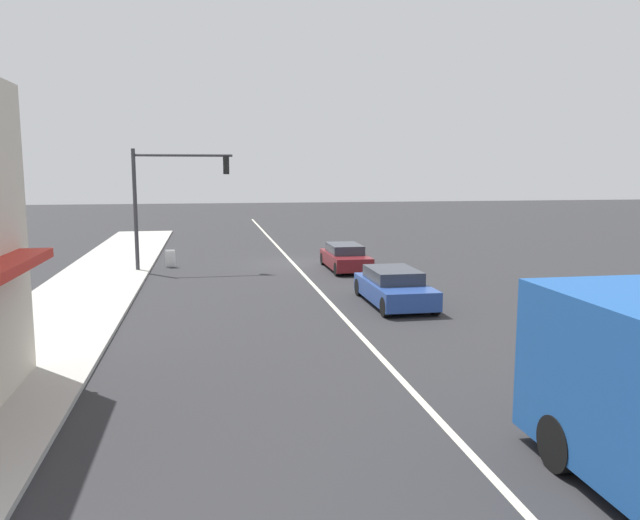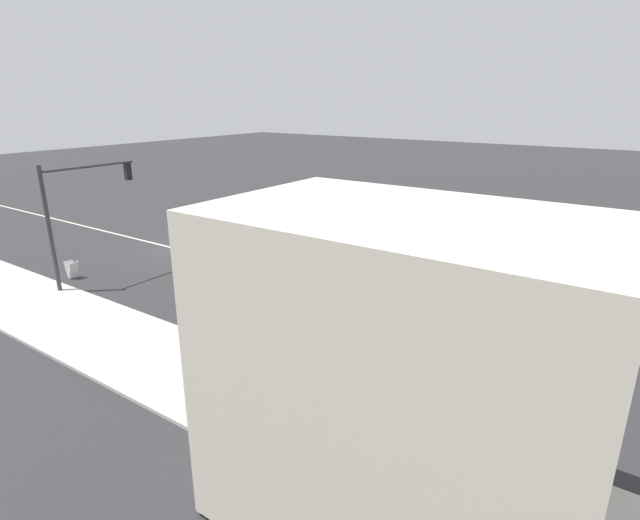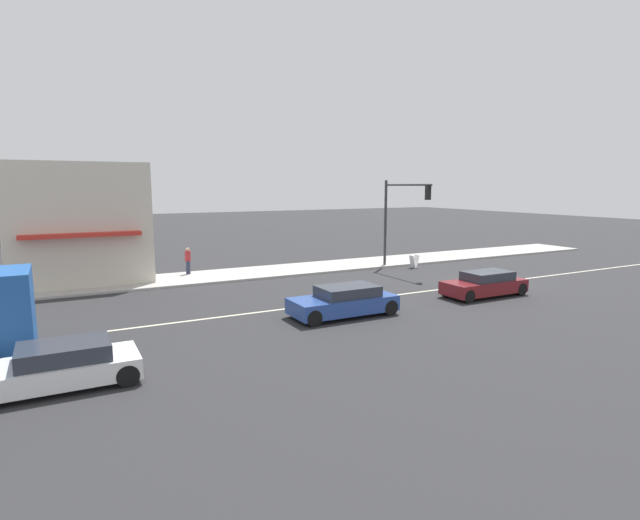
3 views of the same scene
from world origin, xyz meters
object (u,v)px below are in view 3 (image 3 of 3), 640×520
traffic_signal_main (399,209)px  van_white (59,366)px  warning_aframe_sign (414,262)px  coupe_blue (344,301)px  sedan_maroon (485,284)px  pedestrian (188,260)px

traffic_signal_main → van_white: (-11.12, 19.54, -3.32)m
warning_aframe_sign → coupe_blue: (-8.34, 10.32, 0.19)m
coupe_blue → sedan_maroon: bearing=-90.0°
pedestrian → van_white: bearing=155.1°
van_white → traffic_signal_main: bearing=-60.3°
traffic_signal_main → coupe_blue: size_ratio=1.26×
warning_aframe_sign → sedan_maroon: size_ratio=0.20×
pedestrian → van_white: pedestrian is taller
warning_aframe_sign → van_white: size_ratio=0.20×
van_white → coupe_blue: bearing=-75.2°
pedestrian → warning_aframe_sign: size_ratio=1.90×
pedestrian → warning_aframe_sign: (-4.03, -13.85, -0.53)m
pedestrian → sedan_maroon: bearing=-136.9°
warning_aframe_sign → sedan_maroon: bearing=164.7°
coupe_blue → van_white: bearing=104.8°
pedestrian → warning_aframe_sign: pedestrian is taller
warning_aframe_sign → coupe_blue: size_ratio=0.19×
traffic_signal_main → pedestrian: bearing=72.1°
traffic_signal_main → sedan_maroon: 9.01m
sedan_maroon → van_white: bearing=98.6°
traffic_signal_main → van_white: size_ratio=1.35×
traffic_signal_main → sedan_maroon: size_ratio=1.30×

